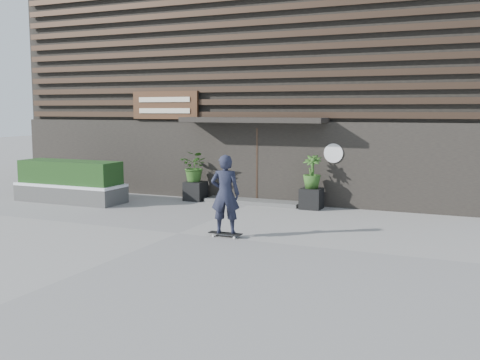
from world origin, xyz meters
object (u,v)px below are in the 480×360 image
at_px(skateboarder, 225,194).
at_px(raised_bed, 71,194).
at_px(planter_pot_left, 195,191).
at_px(planter_pot_right, 311,199).

bearing_deg(skateboarder, raised_bed, 158.72).
xyz_separation_m(planter_pot_left, skateboarder, (3.06, -4.30, 0.67)).
height_order(planter_pot_left, skateboarder, skateboarder).
bearing_deg(planter_pot_right, planter_pot_left, 180.00).
bearing_deg(raised_bed, skateboarder, -21.28).
bearing_deg(planter_pot_right, skateboarder, -99.74).
bearing_deg(planter_pot_left, planter_pot_right, 0.00).
height_order(planter_pot_right, skateboarder, skateboarder).
relative_size(planter_pot_left, planter_pot_right, 1.00).
distance_m(planter_pot_left, raised_bed, 3.89).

